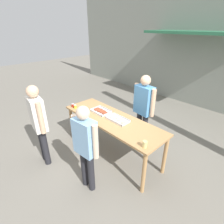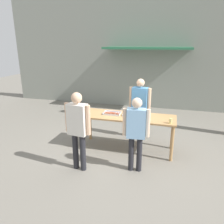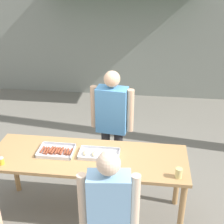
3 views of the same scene
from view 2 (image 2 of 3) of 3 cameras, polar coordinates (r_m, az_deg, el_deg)
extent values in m
plane|color=slate|center=(5.67, 3.80, -9.50)|extent=(24.00, 24.00, 0.00)
cube|color=gray|center=(9.01, 9.51, 15.27)|extent=(12.00, 0.12, 4.50)
cube|color=#2D704C|center=(8.46, 9.13, 16.17)|extent=(3.20, 1.00, 0.08)
cube|color=tan|center=(5.33, 3.98, -1.17)|extent=(2.33, 0.77, 0.04)
cylinder|color=tan|center=(5.52, -8.11, -5.58)|extent=(0.07, 0.07, 0.85)
cylinder|color=tan|center=(5.11, 15.40, -8.02)|extent=(0.07, 0.07, 0.85)
cylinder|color=tan|center=(6.06, -5.72, -3.31)|extent=(0.07, 0.07, 0.85)
cylinder|color=tan|center=(5.70, 15.49, -5.30)|extent=(0.07, 0.07, 0.85)
cube|color=silver|center=(5.44, 0.00, -0.46)|extent=(0.42, 0.31, 0.01)
cube|color=silver|center=(5.30, -0.43, -0.73)|extent=(0.42, 0.01, 0.03)
cube|color=silver|center=(5.58, 0.41, 0.21)|extent=(0.42, 0.01, 0.03)
cube|color=silver|center=(5.49, -2.08, -0.07)|extent=(0.01, 0.31, 0.03)
cube|color=silver|center=(5.39, 2.12, -0.43)|extent=(0.01, 0.31, 0.03)
cylinder|color=brown|center=(5.49, -1.74, -0.14)|extent=(0.03, 0.13, 0.02)
cylinder|color=brown|center=(5.47, -1.39, -0.20)|extent=(0.03, 0.14, 0.02)
cylinder|color=brown|center=(5.46, -1.08, -0.23)|extent=(0.03, 0.15, 0.02)
cylinder|color=brown|center=(5.46, -0.67, -0.18)|extent=(0.04, 0.13, 0.03)
cylinder|color=brown|center=(5.44, -0.36, -0.25)|extent=(0.04, 0.14, 0.03)
cylinder|color=brown|center=(5.44, 0.02, -0.29)|extent=(0.03, 0.13, 0.03)
cylinder|color=brown|center=(5.43, 0.35, -0.29)|extent=(0.03, 0.11, 0.03)
cylinder|color=brown|center=(5.42, 0.68, -0.34)|extent=(0.03, 0.14, 0.03)
cylinder|color=brown|center=(5.41, 1.10, -0.40)|extent=(0.04, 0.11, 0.02)
cylinder|color=brown|center=(5.40, 1.41, -0.42)|extent=(0.04, 0.12, 0.03)
cylinder|color=brown|center=(5.40, 1.83, -0.44)|extent=(0.04, 0.13, 0.03)
cube|color=silver|center=(5.34, 5.40, -0.92)|extent=(0.48, 0.26, 0.01)
cube|color=silver|center=(5.21, 5.16, -1.12)|extent=(0.48, 0.01, 0.03)
cube|color=silver|center=(5.45, 5.64, -0.30)|extent=(0.48, 0.01, 0.03)
cube|color=silver|center=(5.37, 2.94, -0.49)|extent=(0.01, 0.26, 0.03)
cube|color=silver|center=(5.30, 7.90, -0.91)|extent=(0.01, 0.26, 0.03)
ellipsoid|color=beige|center=(5.35, 3.65, -0.55)|extent=(0.06, 0.10, 0.04)
ellipsoid|color=beige|center=(5.33, 4.81, -0.65)|extent=(0.07, 0.12, 0.04)
ellipsoid|color=beige|center=(5.32, 5.99, -0.72)|extent=(0.06, 0.10, 0.04)
ellipsoid|color=beige|center=(5.30, 7.15, -0.85)|extent=(0.05, 0.10, 0.04)
cylinder|color=#B22319|center=(5.36, -7.48, -0.54)|extent=(0.06, 0.06, 0.07)
cylinder|color=#B2B2B7|center=(5.34, -7.49, -0.12)|extent=(0.06, 0.06, 0.01)
cylinder|color=gold|center=(5.33, -6.56, -0.62)|extent=(0.06, 0.06, 0.07)
cylinder|color=#B2B2B7|center=(5.31, -6.57, -0.19)|extent=(0.06, 0.06, 0.01)
cylinder|color=#DBC67A|center=(4.96, 15.05, -2.27)|extent=(0.08, 0.08, 0.11)
cylinder|color=#232328|center=(6.21, 6.23, -3.01)|extent=(0.12, 0.12, 0.81)
cylinder|color=#232328|center=(6.17, 7.89, -3.23)|extent=(0.12, 0.12, 0.81)
cube|color=#5193D1|center=(5.97, 7.31, 3.36)|extent=(0.44, 0.27, 0.64)
sphere|color=#DBAD89|center=(5.88, 7.48, 7.56)|extent=(0.22, 0.22, 0.22)
cylinder|color=#DBAD89|center=(6.04, 4.99, 3.75)|extent=(0.09, 0.09, 0.61)
cylinder|color=#DBAD89|center=(5.91, 9.69, 3.26)|extent=(0.09, 0.09, 0.61)
cylinder|color=#232328|center=(4.65, -7.61, -10.45)|extent=(0.12, 0.12, 0.80)
cylinder|color=#232328|center=(4.74, -9.50, -10.00)|extent=(0.12, 0.12, 0.80)
cube|color=silver|center=(4.41, -8.98, -1.93)|extent=(0.42, 0.27, 0.64)
sphere|color=#DBAD89|center=(4.28, -9.26, 3.66)|extent=(0.22, 0.22, 0.22)
cylinder|color=#DBAD89|center=(4.29, -6.23, -2.17)|extent=(0.09, 0.09, 0.60)
cylinder|color=#DBAD89|center=(4.53, -11.60, -1.32)|extent=(0.09, 0.09, 0.60)
cylinder|color=#232328|center=(4.63, 7.13, -10.91)|extent=(0.11, 0.11, 0.76)
cylinder|color=#232328|center=(4.64, 5.01, -10.79)|extent=(0.11, 0.11, 0.76)
cube|color=#84B2DB|center=(4.35, 6.35, -2.97)|extent=(0.39, 0.24, 0.60)
sphere|color=beige|center=(4.22, 6.54, 2.35)|extent=(0.21, 0.21, 0.21)
cylinder|color=beige|center=(4.34, 9.39, -2.93)|extent=(0.08, 0.08, 0.57)
cylinder|color=beige|center=(4.36, 3.35, -2.62)|extent=(0.08, 0.08, 0.57)
camera|label=1|loc=(3.09, 41.48, 13.84)|focal=28.00mm
camera|label=3|loc=(2.03, 6.59, 28.97)|focal=50.00mm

